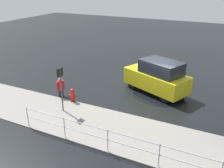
{
  "coord_description": "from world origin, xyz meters",
  "views": [
    {
      "loc": [
        -4.0,
        12.98,
        6.39
      ],
      "look_at": [
        1.74,
        1.27,
        0.9
      ],
      "focal_mm": 40.0,
      "sensor_mm": 36.0,
      "label": 1
    }
  ],
  "objects_px": {
    "moving_hatchback": "(158,77)",
    "pedestrian": "(60,86)",
    "fire_hydrant": "(72,95)",
    "sign_post": "(61,83)"
  },
  "relations": [
    {
      "from": "moving_hatchback",
      "to": "pedestrian",
      "type": "height_order",
      "value": "moving_hatchback"
    },
    {
      "from": "fire_hydrant",
      "to": "sign_post",
      "type": "bearing_deg",
      "value": 97.78
    },
    {
      "from": "moving_hatchback",
      "to": "sign_post",
      "type": "bearing_deg",
      "value": 49.86
    },
    {
      "from": "sign_post",
      "to": "moving_hatchback",
      "type": "bearing_deg",
      "value": -130.14
    },
    {
      "from": "fire_hydrant",
      "to": "pedestrian",
      "type": "bearing_deg",
      "value": -15.68
    },
    {
      "from": "fire_hydrant",
      "to": "sign_post",
      "type": "relative_size",
      "value": 0.33
    },
    {
      "from": "fire_hydrant",
      "to": "pedestrian",
      "type": "height_order",
      "value": "pedestrian"
    },
    {
      "from": "sign_post",
      "to": "fire_hydrant",
      "type": "bearing_deg",
      "value": -82.22
    },
    {
      "from": "moving_hatchback",
      "to": "fire_hydrant",
      "type": "bearing_deg",
      "value": 40.39
    },
    {
      "from": "fire_hydrant",
      "to": "pedestrian",
      "type": "relative_size",
      "value": 0.66
    }
  ]
}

